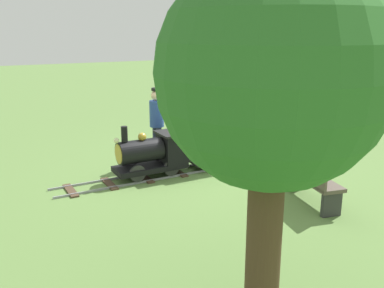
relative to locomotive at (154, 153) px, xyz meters
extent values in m
plane|color=#608442|center=(0.00, -1.25, -0.49)|extent=(60.00, 60.00, 0.00)
cube|color=gray|center=(-0.22, -0.87, -0.47)|extent=(0.03, 5.70, 0.04)
cube|color=gray|center=(0.22, -0.87, -0.47)|extent=(0.03, 5.70, 0.04)
cube|color=#4C3828|center=(0.00, -3.36, -0.47)|extent=(0.68, 0.14, 0.03)
cube|color=#4C3828|center=(0.00, -2.65, -0.47)|extent=(0.68, 0.14, 0.03)
cube|color=#4C3828|center=(0.00, -1.94, -0.47)|extent=(0.68, 0.14, 0.03)
cube|color=#4C3828|center=(0.00, -1.23, -0.47)|extent=(0.68, 0.14, 0.03)
cube|color=#4C3828|center=(0.00, -0.51, -0.47)|extent=(0.68, 0.14, 0.03)
cube|color=#4C3828|center=(0.00, 0.20, -0.47)|extent=(0.68, 0.14, 0.03)
cube|color=#4C3828|center=(0.00, 0.91, -0.47)|extent=(0.68, 0.14, 0.03)
cube|color=#4C3828|center=(0.00, 1.62, -0.47)|extent=(0.68, 0.14, 0.03)
cube|color=black|center=(0.00, 0.08, -0.28)|extent=(0.56, 1.40, 0.10)
cylinder|color=black|center=(0.00, 0.28, 0.07)|extent=(0.44, 0.85, 0.44)
cylinder|color=#B7932D|center=(0.00, 0.70, 0.07)|extent=(0.37, 0.02, 0.37)
cylinder|color=black|center=(0.00, 0.58, 0.44)|extent=(0.12, 0.12, 0.29)
sphere|color=#B7932D|center=(0.00, 0.23, 0.34)|extent=(0.16, 0.16, 0.16)
cube|color=black|center=(0.00, -0.40, 0.05)|extent=(0.56, 0.45, 0.55)
cube|color=black|center=(0.00, -0.40, 0.34)|extent=(0.64, 0.53, 0.04)
sphere|color=#F2EAB2|center=(0.00, 0.73, 0.33)|extent=(0.10, 0.10, 0.10)
cylinder|color=#2D2D2D|center=(-0.22, 0.43, -0.29)|extent=(0.05, 0.32, 0.32)
cylinder|color=#2D2D2D|center=(0.22, 0.43, -0.29)|extent=(0.05, 0.32, 0.32)
cylinder|color=#2D2D2D|center=(-0.22, -0.27, -0.29)|extent=(0.05, 0.32, 0.32)
cylinder|color=#2D2D2D|center=(0.22, -0.27, -0.29)|extent=(0.05, 0.32, 0.32)
cube|color=#3F3F3F|center=(0.00, -1.77, -0.31)|extent=(0.64, 1.90, 0.08)
cube|color=green|center=(-0.30, -1.77, -0.09)|extent=(0.04, 1.90, 0.35)
cube|color=green|center=(0.30, -1.77, -0.09)|extent=(0.04, 1.90, 0.35)
cube|color=green|center=(0.00, -0.84, -0.09)|extent=(0.64, 0.04, 0.35)
cube|color=green|center=(0.00, -2.70, -0.09)|extent=(0.64, 0.04, 0.35)
cylinder|color=green|center=(-0.29, -0.87, 0.11)|extent=(0.04, 0.04, 0.75)
cylinder|color=green|center=(0.29, -0.87, 0.11)|extent=(0.04, 0.04, 0.75)
cylinder|color=green|center=(-0.29, -2.67, 0.11)|extent=(0.04, 0.04, 0.75)
cylinder|color=green|center=(0.29, -2.67, 0.11)|extent=(0.04, 0.04, 0.75)
cube|color=green|center=(0.00, -1.77, 0.50)|extent=(0.74, 2.00, 0.04)
cube|color=olive|center=(0.00, -2.30, -0.15)|extent=(0.48, 0.20, 0.24)
cube|color=olive|center=(0.00, -1.77, -0.15)|extent=(0.48, 0.20, 0.24)
cube|color=olive|center=(0.00, -1.24, -0.15)|extent=(0.48, 0.20, 0.24)
cylinder|color=#262626|center=(-0.22, -1.11, -0.33)|extent=(0.04, 0.24, 0.24)
cylinder|color=#262626|center=(0.22, -1.11, -0.33)|extent=(0.04, 0.24, 0.24)
cylinder|color=#262626|center=(-0.22, -2.44, -0.33)|extent=(0.04, 0.24, 0.24)
cylinder|color=#262626|center=(0.22, -2.44, -0.33)|extent=(0.04, 0.24, 0.24)
cylinder|color=#282D47|center=(0.71, -0.44, -0.09)|extent=(0.12, 0.12, 0.80)
cylinder|color=#282D47|center=(0.89, -0.44, -0.09)|extent=(0.12, 0.12, 0.80)
cylinder|color=#2D4C99|center=(0.80, -0.44, 0.59)|extent=(0.30, 0.30, 0.55)
sphere|color=beige|center=(0.80, -0.44, 0.97)|extent=(0.22, 0.22, 0.22)
cylinder|color=black|center=(0.80, -0.44, 1.10)|extent=(0.20, 0.20, 0.06)
cube|color=brown|center=(-2.42, -1.77, -0.07)|extent=(1.36, 0.67, 0.06)
cube|color=brown|center=(-2.38, -1.59, 0.13)|extent=(1.28, 0.32, 0.40)
cube|color=#333333|center=(-1.86, -1.89, -0.28)|extent=(0.15, 0.33, 0.42)
cube|color=#333333|center=(-2.98, -1.64, -0.28)|extent=(0.15, 0.33, 0.42)
cylinder|color=#4C3823|center=(-4.33, 0.77, 0.36)|extent=(0.34, 0.34, 1.70)
sphere|color=#2D6B28|center=(-4.33, 0.77, 1.93)|extent=(2.05, 2.05, 2.05)
camera|label=1|loc=(-7.17, 3.12, 2.29)|focal=39.38mm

